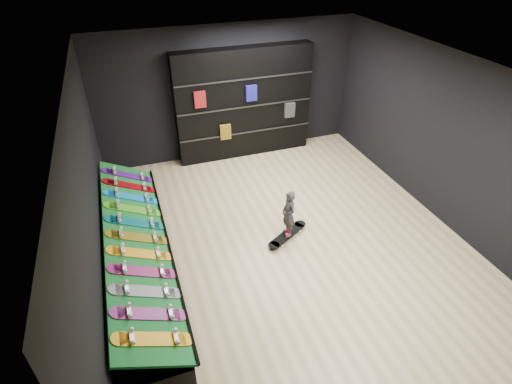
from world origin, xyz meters
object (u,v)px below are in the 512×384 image
object	(u,v)px
floor_skateboard	(287,236)
child	(288,222)
display_rack	(139,261)
back_shelving	(244,104)

from	to	relation	value
floor_skateboard	child	xyz separation A→B (m)	(0.00, 0.00, 0.32)
display_rack	floor_skateboard	distance (m)	2.59
display_rack	child	distance (m)	2.59
floor_skateboard	child	size ratio (longest dim) A/B	1.83
back_shelving	floor_skateboard	size ratio (longest dim) A/B	3.22
display_rack	back_shelving	distance (m)	4.49
display_rack	child	size ratio (longest dim) A/B	8.41
display_rack	floor_skateboard	world-z (taller)	display_rack
back_shelving	floor_skateboard	distance (m)	3.53
floor_skateboard	child	bearing A→B (deg)	60.18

